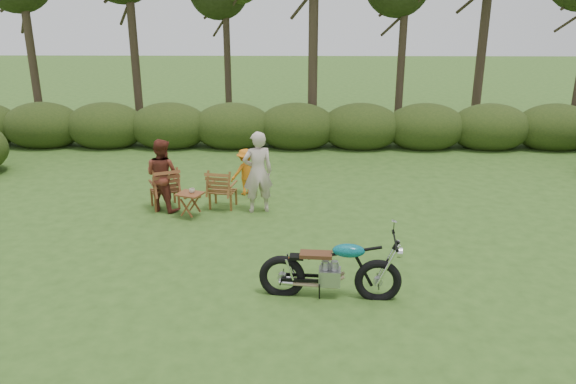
{
  "coord_description": "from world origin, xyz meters",
  "views": [
    {
      "loc": [
        0.03,
        -8.23,
        4.36
      ],
      "look_at": [
        -0.15,
        1.91,
        0.9
      ],
      "focal_mm": 35.0,
      "sensor_mm": 36.0,
      "label": 1
    }
  ],
  "objects_px": {
    "side_table": "(191,205)",
    "adult_b": "(165,210)",
    "lawn_chair_right": "(223,207)",
    "cup": "(192,191)",
    "adult_a": "(259,211)",
    "lawn_chair_left": "(166,207)",
    "child": "(246,194)",
    "motorcycle": "(329,296)"
  },
  "relations": [
    {
      "from": "lawn_chair_left",
      "to": "adult_a",
      "type": "distance_m",
      "value": 2.1
    },
    {
      "from": "lawn_chair_left",
      "to": "child",
      "type": "bearing_deg",
      "value": -176.28
    },
    {
      "from": "lawn_chair_left",
      "to": "cup",
      "type": "xyz_separation_m",
      "value": [
        0.72,
        -0.58,
        0.59
      ]
    },
    {
      "from": "lawn_chair_left",
      "to": "motorcycle",
      "type": "bearing_deg",
      "value": 106.65
    },
    {
      "from": "lawn_chair_right",
      "to": "adult_a",
      "type": "bearing_deg",
      "value": 172.72
    },
    {
      "from": "adult_b",
      "to": "child",
      "type": "distance_m",
      "value": 2.01
    },
    {
      "from": "lawn_chair_left",
      "to": "side_table",
      "type": "relative_size",
      "value": 1.74
    },
    {
      "from": "lawn_chair_left",
      "to": "child",
      "type": "distance_m",
      "value": 1.94
    },
    {
      "from": "lawn_chair_right",
      "to": "child",
      "type": "bearing_deg",
      "value": -105.51
    },
    {
      "from": "lawn_chair_left",
      "to": "cup",
      "type": "distance_m",
      "value": 1.1
    },
    {
      "from": "motorcycle",
      "to": "lawn_chair_right",
      "type": "bearing_deg",
      "value": 123.07
    },
    {
      "from": "adult_a",
      "to": "child",
      "type": "distance_m",
      "value": 1.2
    },
    {
      "from": "side_table",
      "to": "cup",
      "type": "height_order",
      "value": "cup"
    },
    {
      "from": "lawn_chair_right",
      "to": "cup",
      "type": "height_order",
      "value": "cup"
    },
    {
      "from": "cup",
      "to": "adult_b",
      "type": "xyz_separation_m",
      "value": [
        -0.71,
        0.43,
        -0.59
      ]
    },
    {
      "from": "lawn_chair_right",
      "to": "adult_b",
      "type": "height_order",
      "value": "adult_b"
    },
    {
      "from": "lawn_chair_left",
      "to": "adult_b",
      "type": "relative_size",
      "value": 0.59
    },
    {
      "from": "lawn_chair_right",
      "to": "side_table",
      "type": "bearing_deg",
      "value": 56.89
    },
    {
      "from": "side_table",
      "to": "child",
      "type": "xyz_separation_m",
      "value": [
        1.03,
        1.53,
        -0.27
      ]
    },
    {
      "from": "side_table",
      "to": "lawn_chair_right",
      "type": "bearing_deg",
      "value": 46.77
    },
    {
      "from": "adult_b",
      "to": "lawn_chair_left",
      "type": "bearing_deg",
      "value": -59.4
    },
    {
      "from": "adult_b",
      "to": "side_table",
      "type": "bearing_deg",
      "value": 171.64
    },
    {
      "from": "motorcycle",
      "to": "adult_a",
      "type": "height_order",
      "value": "adult_a"
    },
    {
      "from": "lawn_chair_left",
      "to": "adult_b",
      "type": "height_order",
      "value": "adult_b"
    },
    {
      "from": "adult_a",
      "to": "adult_b",
      "type": "relative_size",
      "value": 1.12
    },
    {
      "from": "cup",
      "to": "child",
      "type": "height_order",
      "value": "cup"
    },
    {
      "from": "lawn_chair_right",
      "to": "motorcycle",
      "type": "bearing_deg",
      "value": 128.69
    },
    {
      "from": "adult_a",
      "to": "adult_b",
      "type": "distance_m",
      "value": 2.08
    },
    {
      "from": "side_table",
      "to": "child",
      "type": "distance_m",
      "value": 1.86
    },
    {
      "from": "child",
      "to": "motorcycle",
      "type": "bearing_deg",
      "value": 79.09
    },
    {
      "from": "lawn_chair_right",
      "to": "side_table",
      "type": "xyz_separation_m",
      "value": [
        -0.61,
        -0.64,
        0.27
      ]
    },
    {
      "from": "cup",
      "to": "adult_b",
      "type": "distance_m",
      "value": 1.02
    },
    {
      "from": "side_table",
      "to": "motorcycle",
      "type": "bearing_deg",
      "value": -50.2
    },
    {
      "from": "motorcycle",
      "to": "cup",
      "type": "height_order",
      "value": "cup"
    },
    {
      "from": "cup",
      "to": "adult_b",
      "type": "height_order",
      "value": "adult_b"
    },
    {
      "from": "lawn_chair_left",
      "to": "cup",
      "type": "relative_size",
      "value": 7.79
    },
    {
      "from": "lawn_chair_right",
      "to": "side_table",
      "type": "height_order",
      "value": "side_table"
    },
    {
      "from": "cup",
      "to": "side_table",
      "type": "bearing_deg",
      "value": -148.58
    },
    {
      "from": "lawn_chair_right",
      "to": "cup",
      "type": "bearing_deg",
      "value": 57.83
    },
    {
      "from": "side_table",
      "to": "adult_b",
      "type": "distance_m",
      "value": 0.85
    },
    {
      "from": "motorcycle",
      "to": "lawn_chair_left",
      "type": "bearing_deg",
      "value": 135.78
    },
    {
      "from": "lawn_chair_right",
      "to": "cup",
      "type": "relative_size",
      "value": 7.33
    }
  ]
}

